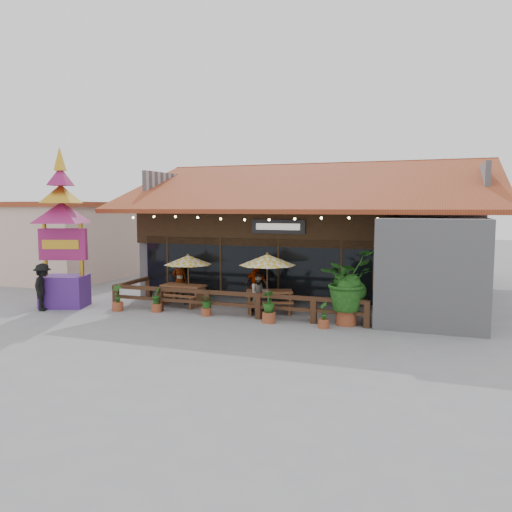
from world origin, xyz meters
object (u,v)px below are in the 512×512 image
at_px(thai_sign_tower, 62,217).
at_px(pedestrian, 43,287).
at_px(umbrella_right, 267,260).
at_px(umbrella_left, 188,260).
at_px(tropical_plant, 347,282).
at_px(picnic_table_left, 183,291).
at_px(picnic_table_right, 269,298).

distance_m(thai_sign_tower, pedestrian, 2.83).
relative_size(umbrella_right, pedestrian, 1.55).
bearing_deg(umbrella_left, tropical_plant, -11.33).
bearing_deg(picnic_table_left, pedestrian, -148.54).
height_order(umbrella_left, umbrella_right, umbrella_right).
xyz_separation_m(umbrella_right, picnic_table_right, (0.07, 0.04, -1.43)).
bearing_deg(tropical_plant, umbrella_right, 162.80).
xyz_separation_m(umbrella_right, pedestrian, (-8.19, -2.61, -1.08)).
bearing_deg(pedestrian, umbrella_right, -95.45).
xyz_separation_m(umbrella_left, umbrella_right, (3.51, -0.36, 0.17)).
bearing_deg(tropical_plant, thai_sign_tower, -176.16).
relative_size(thai_sign_tower, tropical_plant, 2.63).
height_order(umbrella_left, tropical_plant, tropical_plant).
distance_m(umbrella_right, thai_sign_tower, 8.27).
xyz_separation_m(umbrella_right, picnic_table_left, (-3.64, 0.18, -1.43)).
distance_m(umbrella_right, picnic_table_right, 1.43).
height_order(picnic_table_right, pedestrian, pedestrian).
xyz_separation_m(umbrella_left, thai_sign_tower, (-4.43, -2.08, 1.76)).
bearing_deg(tropical_plant, pedestrian, -171.81).
relative_size(picnic_table_left, thai_sign_tower, 0.27).
relative_size(umbrella_left, pedestrian, 1.26).
distance_m(picnic_table_left, thai_sign_tower, 5.58).
height_order(picnic_table_left, picnic_table_right, picnic_table_left).
height_order(picnic_table_right, tropical_plant, tropical_plant).
relative_size(tropical_plant, pedestrian, 1.41).
bearing_deg(picnic_table_left, picnic_table_right, -2.06).
height_order(picnic_table_right, thai_sign_tower, thai_sign_tower).
distance_m(umbrella_right, pedestrian, 8.66).
xyz_separation_m(thai_sign_tower, tropical_plant, (11.09, 0.74, -2.11)).
bearing_deg(umbrella_right, pedestrian, -162.33).
distance_m(umbrella_left, pedestrian, 5.62).
bearing_deg(umbrella_right, tropical_plant, -17.20).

